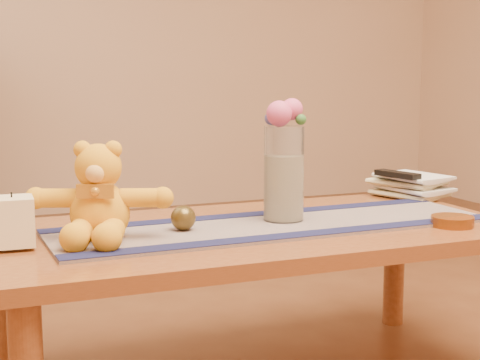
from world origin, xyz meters
name	(u,v)px	position (x,y,z in m)	size (l,w,h in m)	color
coffee_table_top	(257,234)	(0.00, 0.00, 0.43)	(1.40, 0.70, 0.04)	brown
table_leg_bl	(5,310)	(-0.64, 0.29, 0.21)	(0.07, 0.07, 0.41)	brown
table_leg_br	(394,265)	(0.64, 0.29, 0.21)	(0.07, 0.07, 0.41)	brown
persian_runner	(274,225)	(0.04, -0.02, 0.45)	(1.20, 0.35, 0.01)	#1A2049
runner_border_near	(299,234)	(0.04, -0.17, 0.46)	(1.20, 0.06, 0.00)	#14173D
runner_border_far	(252,214)	(0.04, 0.12, 0.46)	(1.20, 0.06, 0.00)	#14173D
teddy_bear	(99,192)	(-0.43, -0.01, 0.57)	(0.33, 0.28, 0.23)	gold
pillar_candle	(13,221)	(-0.63, -0.01, 0.52)	(0.10, 0.10, 0.11)	beige
candle_wick	(11,195)	(-0.63, -0.01, 0.58)	(0.00, 0.00, 0.01)	black
glass_vase	(284,173)	(0.09, 0.02, 0.59)	(0.11, 0.11, 0.26)	silver
potpourri_fill	(284,188)	(0.09, 0.02, 0.55)	(0.09, 0.09, 0.18)	beige
rose_left	(279,114)	(0.07, 0.01, 0.75)	(0.07, 0.07, 0.07)	#D54B82
rose_right	(292,109)	(0.11, 0.02, 0.76)	(0.06, 0.06, 0.06)	#D54B82
blue_flower_back	(282,115)	(0.10, 0.05, 0.75)	(0.04, 0.04, 0.04)	#494D9F
blue_flower_side	(271,119)	(0.06, 0.04, 0.74)	(0.04, 0.04, 0.04)	#494D9F
leaf_sprig	(301,120)	(0.13, 0.00, 0.74)	(0.03, 0.03, 0.03)	#33662D
bronze_ball	(183,218)	(-0.21, 0.00, 0.49)	(0.06, 0.06, 0.06)	#4A3A18
book_bottom	(394,197)	(0.58, 0.22, 0.46)	(0.17, 0.22, 0.02)	beige
book_lower	(396,191)	(0.59, 0.22, 0.48)	(0.16, 0.22, 0.02)	beige
book_upper	(393,185)	(0.58, 0.22, 0.50)	(0.17, 0.22, 0.02)	beige
book_top	(396,179)	(0.59, 0.22, 0.52)	(0.16, 0.22, 0.02)	beige
tv_remote	(397,174)	(0.59, 0.21, 0.54)	(0.04, 0.16, 0.02)	black
amber_dish	(452,221)	(0.49, -0.19, 0.46)	(0.11, 0.11, 0.03)	#BF5914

